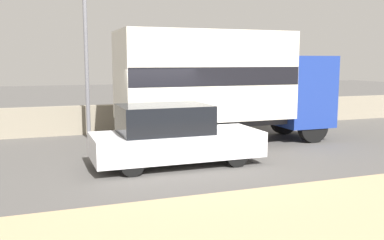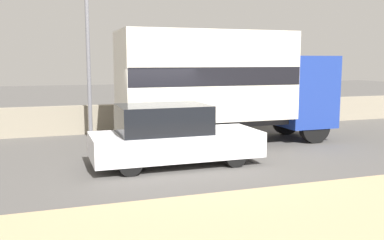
% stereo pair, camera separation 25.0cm
% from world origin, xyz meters
% --- Properties ---
extents(ground_plane, '(80.00, 80.00, 0.00)m').
position_xyz_m(ground_plane, '(0.00, 0.00, 0.00)').
color(ground_plane, '#514F4C').
extents(stone_wall_backdrop, '(60.00, 0.35, 1.07)m').
position_xyz_m(stone_wall_backdrop, '(0.00, 5.63, 0.54)').
color(stone_wall_backdrop, gray).
rests_on(stone_wall_backdrop, ground_plane).
extents(street_lamp, '(0.56, 0.28, 6.86)m').
position_xyz_m(street_lamp, '(-1.42, 4.72, 3.98)').
color(street_lamp, slate).
rests_on(street_lamp, ground_plane).
extents(box_truck, '(7.19, 2.45, 3.66)m').
position_xyz_m(box_truck, '(2.57, 2.19, 2.07)').
color(box_truck, navy).
rests_on(box_truck, ground_plane).
extents(car_hatchback, '(4.42, 1.73, 1.60)m').
position_xyz_m(car_hatchback, '(0.20, -0.12, 0.77)').
color(car_hatchback, silver).
rests_on(car_hatchback, ground_plane).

